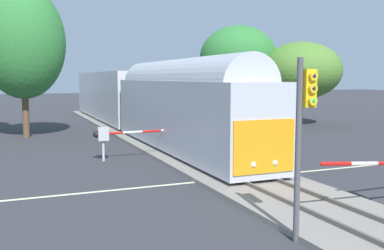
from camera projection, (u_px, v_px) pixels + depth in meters
ground_plane at (240, 178)px, 19.46m from camera, size 220.00×220.00×0.00m
road_centre_stripe at (240, 178)px, 19.46m from camera, size 44.00×0.20×0.01m
railway_track at (240, 176)px, 19.45m from camera, size 4.40×80.00×0.32m
commuter_train at (138, 98)px, 34.69m from camera, size 3.04×40.76×5.16m
crossing_gate_far at (116, 134)px, 23.48m from camera, size 5.93×0.40×1.80m
traffic_signal_median at (304, 120)px, 11.58m from camera, size 0.53×0.38×4.93m
traffic_signal_far_side at (253, 89)px, 29.46m from camera, size 0.53×0.38×5.38m
oak_behind_train at (23, 42)px, 31.82m from camera, size 6.00×6.00×11.01m
maple_right_background at (301, 71)px, 40.78m from camera, size 7.43×7.43×7.68m
oak_far_right at (238, 57)px, 42.13m from camera, size 7.28×7.28×9.31m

